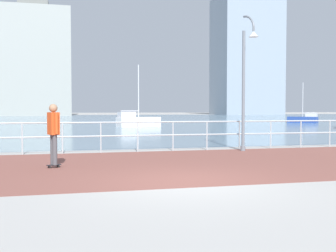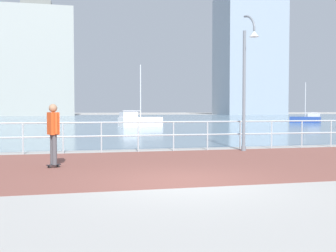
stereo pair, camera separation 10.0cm
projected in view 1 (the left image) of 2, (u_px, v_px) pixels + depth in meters
The scene contains 10 objects.
ground at pixel (92, 122), 48.06m from camera, with size 220.00×220.00×0.00m, color #ADAAA5.
brick_paving at pixel (158, 164), 12.11m from camera, with size 28.00×7.28×0.01m, color brown.
harbor_water at pixel (87, 120), 59.34m from camera, with size 180.00×88.00×0.00m, color #6B899E.
waterfront_railing at pixel (138, 131), 15.61m from camera, with size 25.25×0.06×1.17m.
lamppost at pixel (246, 76), 15.76m from camera, with size 0.44×0.79×5.28m.
skateboarder at pixel (54, 129), 11.39m from camera, with size 0.41×0.54×1.79m.
sailboat_red at pixel (137, 121), 37.32m from camera, with size 4.22×2.42×5.66m.
sailboat_navy at pixel (304, 119), 46.87m from camera, with size 2.99×3.12×4.64m.
tower_glass at pixel (246, 55), 109.67m from camera, with size 16.28×13.25×33.56m.
tower_brick at pixel (34, 62), 92.41m from camera, with size 16.28×12.17×25.90m.
Camera 1 is at (-2.54, -8.80, 1.67)m, focal length 43.56 mm.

